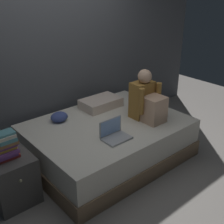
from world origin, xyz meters
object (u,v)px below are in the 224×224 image
bed (108,141)px  pillow (101,103)px  laptop (114,134)px  person_sitting (147,101)px  book_stack (6,146)px  nightstand (13,180)px  clothes_pile (60,117)px

bed → pillow: pillow is taller
laptop → person_sitting: bearing=10.1°
laptop → book_stack: (-1.12, 0.37, 0.10)m
nightstand → laptop: 1.21m
nightstand → pillow: (1.55, 0.44, 0.32)m
bed → book_stack: book_stack is taller
person_sitting → clothes_pile: (-0.91, 0.67, -0.19)m
nightstand → person_sitting: 1.86m
laptop → clothes_pile: 0.83m
person_sitting → nightstand: bearing=172.3°
nightstand → laptop: laptop is taller
bed → nightstand: (-1.30, 0.01, 0.01)m
clothes_pile → laptop: bearing=-72.8°
laptop → bed: bearing=61.4°
pillow → clothes_pile: size_ratio=2.42×
nightstand → pillow: pillow is taller
book_stack → clothes_pile: (0.87, 0.42, -0.10)m
bed → laptop: bearing=-118.6°
pillow → nightstand: bearing=-164.1°
laptop → pillow: bearing=61.2°
nightstand → book_stack: size_ratio=1.85×
pillow → clothes_pile: pillow is taller
person_sitting → book_stack: bearing=171.9°
laptop → clothes_pile: bearing=107.2°
person_sitting → clothes_pile: person_sitting is taller
clothes_pile → nightstand: bearing=-153.5°
laptop → book_stack: size_ratio=1.09×
nightstand → clothes_pile: size_ratio=2.34×
pillow → book_stack: size_ratio=1.92×
nightstand → pillow: size_ratio=0.97×
nightstand → person_sitting: bearing=-7.7°
nightstand → person_sitting: size_ratio=0.83×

